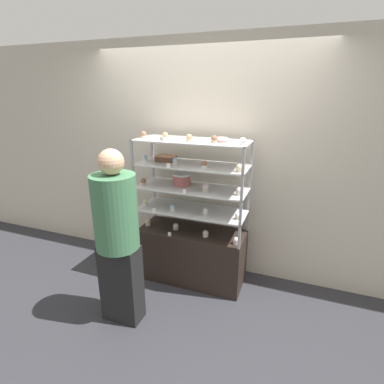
{
  "coord_description": "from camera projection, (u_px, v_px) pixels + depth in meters",
  "views": [
    {
      "loc": [
        1.05,
        -2.77,
        2.04
      ],
      "look_at": [
        0.0,
        0.0,
        1.05
      ],
      "focal_mm": 28.0,
      "sensor_mm": 36.0,
      "label": 1
    }
  ],
  "objects": [
    {
      "name": "cupcake_12",
      "position": [
        175.0,
        161.0,
        3.03
      ],
      "size": [
        0.06,
        0.06,
        0.07
      ],
      "color": "beige",
      "rests_on": "display_riser_upper"
    },
    {
      "name": "price_tag_4",
      "position": [
        161.0,
        140.0,
        2.84
      ],
      "size": [
        0.04,
        0.0,
        0.04
      ],
      "color": "white",
      "rests_on": "display_riser_top"
    },
    {
      "name": "display_riser_middle",
      "position": [
        192.0,
        189.0,
        3.12
      ],
      "size": [
        1.15,
        0.46,
        0.25
      ],
      "color": "#99999E",
      "rests_on": "display_riser_lower"
    },
    {
      "name": "price_tag_3",
      "position": [
        169.0,
        165.0,
        2.89
      ],
      "size": [
        0.04,
        0.0,
        0.04
      ],
      "color": "white",
      "rests_on": "display_riser_upper"
    },
    {
      "name": "cupcake_1",
      "position": [
        176.0,
        227.0,
        3.29
      ],
      "size": [
        0.06,
        0.06,
        0.07
      ],
      "color": "#CCB28C",
      "rests_on": "display_base"
    },
    {
      "name": "cupcake_7",
      "position": [
        238.0,
        216.0,
        2.94
      ],
      "size": [
        0.05,
        0.05,
        0.07
      ],
      "color": "#CCB28C",
      "rests_on": "display_riser_lower"
    },
    {
      "name": "price_tag_0",
      "position": [
        170.0,
        234.0,
        3.13
      ],
      "size": [
        0.04,
        0.0,
        0.04
      ],
      "color": "white",
      "rests_on": "display_base"
    },
    {
      "name": "donut_glazed",
      "position": [
        222.0,
        139.0,
        2.87
      ],
      "size": [
        0.14,
        0.14,
        0.04
      ],
      "color": "#EFB2BC",
      "rests_on": "display_riser_top"
    },
    {
      "name": "cupcake_11",
      "position": [
        145.0,
        158.0,
        3.15
      ],
      "size": [
        0.06,
        0.06,
        0.07
      ],
      "color": "white",
      "rests_on": "display_riser_upper"
    },
    {
      "name": "cupcake_13",
      "position": [
        204.0,
        164.0,
        2.89
      ],
      "size": [
        0.06,
        0.06,
        0.07
      ],
      "color": "white",
      "rests_on": "display_riser_upper"
    },
    {
      "name": "display_base",
      "position": [
        192.0,
        255.0,
        3.36
      ],
      "size": [
        1.15,
        0.46,
        0.6
      ],
      "color": "black",
      "rests_on": "ground_plane"
    },
    {
      "name": "cupcake_17",
      "position": [
        189.0,
        138.0,
        2.86
      ],
      "size": [
        0.06,
        0.06,
        0.07
      ],
      "color": "#CCB28C",
      "rests_on": "display_riser_top"
    },
    {
      "name": "cupcake_4",
      "position": [
        146.0,
        203.0,
        3.3
      ],
      "size": [
        0.05,
        0.05,
        0.07
      ],
      "color": "white",
      "rests_on": "display_riser_lower"
    },
    {
      "name": "cupcake_8",
      "position": [
        144.0,
        182.0,
        3.19
      ],
      "size": [
        0.06,
        0.06,
        0.08
      ],
      "color": "#CCB28C",
      "rests_on": "display_riser_middle"
    },
    {
      "name": "cupcake_0",
      "position": [
        148.0,
        223.0,
        3.39
      ],
      "size": [
        0.06,
        0.06,
        0.07
      ],
      "color": "beige",
      "rests_on": "display_base"
    },
    {
      "name": "cupcake_9",
      "position": [
        205.0,
        187.0,
        3.0
      ],
      "size": [
        0.06,
        0.06,
        0.08
      ],
      "color": "beige",
      "rests_on": "display_riser_middle"
    },
    {
      "name": "price_tag_2",
      "position": [
        185.0,
        192.0,
        2.92
      ],
      "size": [
        0.04,
        0.0,
        0.04
      ],
      "color": "white",
      "rests_on": "display_riser_middle"
    },
    {
      "name": "display_riser_lower",
      "position": [
        192.0,
        211.0,
        3.2
      ],
      "size": [
        1.15,
        0.46,
        0.25
      ],
      "color": "#99999E",
      "rests_on": "display_base"
    },
    {
      "name": "layer_cake_centerpiece",
      "position": [
        182.0,
        179.0,
        3.19
      ],
      "size": [
        0.19,
        0.19,
        0.12
      ],
      "color": "#C66660",
      "rests_on": "display_riser_middle"
    },
    {
      "name": "customer_figure",
      "position": [
        117.0,
        235.0,
        2.59
      ],
      "size": [
        0.38,
        0.38,
        1.62
      ],
      "color": "black",
      "rests_on": "ground_plane"
    },
    {
      "name": "price_tag_1",
      "position": [
        154.0,
        210.0,
        3.11
      ],
      "size": [
        0.04,
        0.0,
        0.04
      ],
      "color": "white",
      "rests_on": "display_riser_lower"
    },
    {
      "name": "ground_plane",
      "position": [
        192.0,
        277.0,
        3.46
      ],
      "size": [
        20.0,
        20.0,
        0.0
      ],
      "primitive_type": "plane",
      "color": "#2D2D33"
    },
    {
      "name": "cupcake_16",
      "position": [
        165.0,
        136.0,
        2.99
      ],
      "size": [
        0.06,
        0.06,
        0.07
      ],
      "color": "beige",
      "rests_on": "display_riser_top"
    },
    {
      "name": "cupcake_14",
      "position": [
        239.0,
        168.0,
        2.74
      ],
      "size": [
        0.06,
        0.06,
        0.07
      ],
      "color": "#CCB28C",
      "rests_on": "display_riser_upper"
    },
    {
      "name": "cupcake_19",
      "position": [
        243.0,
        141.0,
        2.66
      ],
      "size": [
        0.06,
        0.06,
        0.07
      ],
      "color": "white",
      "rests_on": "display_riser_top"
    },
    {
      "name": "cupcake_15",
      "position": [
        143.0,
        135.0,
        3.07
      ],
      "size": [
        0.06,
        0.06,
        0.07
      ],
      "color": "#CCB28C",
      "rests_on": "display_riser_top"
    },
    {
      "name": "display_riser_top",
      "position": [
        192.0,
        142.0,
        2.96
      ],
      "size": [
        1.15,
        0.46,
        0.25
      ],
      "color": "#99999E",
      "rests_on": "display_riser_upper"
    },
    {
      "name": "cupcake_2",
      "position": [
        206.0,
        234.0,
        3.12
      ],
      "size": [
        0.06,
        0.06,
        0.07
      ],
      "color": "beige",
      "rests_on": "display_base"
    },
    {
      "name": "cupcake_10",
      "position": [
        239.0,
        191.0,
        2.88
      ],
      "size": [
        0.06,
        0.06,
        0.08
      ],
      "color": "beige",
      "rests_on": "display_riser_middle"
    },
    {
      "name": "cupcake_18",
      "position": [
        214.0,
        139.0,
        2.78
      ],
      "size": [
        0.06,
        0.06,
        0.07
      ],
      "color": "#CCB28C",
      "rests_on": "display_riser_top"
    },
    {
      "name": "cupcake_5",
      "position": [
        172.0,
        208.0,
        3.15
      ],
      "size": [
        0.05,
        0.05,
        0.07
      ],
      "color": "white",
      "rests_on": "display_riser_lower"
    },
    {
      "name": "cupcake_3",
      "position": [
        236.0,
        241.0,
        2.97
      ],
      "size": [
        0.06,
        0.06,
        0.07
      ],
      "color": "white",
      "rests_on": "display_base"
    },
    {
      "name": "cupcake_6",
      "position": [
        205.0,
        211.0,
        3.07
      ],
      "size": [
        0.05,
        0.05,
        0.07
      ],
      "color": "white",
      "rests_on": "display_riser_lower"
    },
    {
      "name": "display_riser_upper",
      "position": [
        192.0,
        166.0,
        3.04
      ],
      "size": [
        1.15,
        0.46,
        0.25
      ],
      "color": "#99999E",
      "rests_on": "display_riser_middle"
    },
    {
      "name": "sheet_cake_frosted",
      "position": [
        166.0,
        158.0,
        3.17
      ],
      "size": [
        0.2,
        0.15,
        0.06
      ],
      "color": "brown",
      "rests_on": "display_riser_upper"
    },
    {
      "name": "back_wall",
      "position": [
        204.0,
        161.0,
        3.38
      ],
      "size": [
        8.0,
        0.05,
        2.6
      ],
      "color": "beige",
      "rests_on": "ground_plane"
    }
  ]
}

